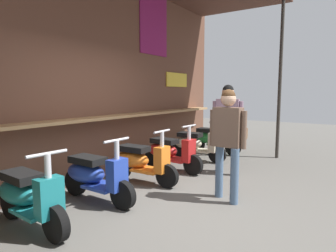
% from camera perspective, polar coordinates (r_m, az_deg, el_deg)
% --- Properties ---
extents(ground_plane, '(26.21, 26.21, 0.00)m').
position_cam_1_polar(ground_plane, '(4.28, 1.27, -15.21)').
color(ground_plane, '#56544F').
extents(market_stall_facade, '(9.36, 2.74, 3.95)m').
position_cam_1_polar(market_stall_facade, '(5.23, -16.41, 12.98)').
color(market_stall_facade, brown).
rests_on(market_stall_facade, ground_plane).
extents(scooter_teal, '(0.48, 1.40, 0.97)m').
position_cam_1_polar(scooter_teal, '(3.88, -25.97, -12.16)').
color(scooter_teal, '#197075').
rests_on(scooter_teal, ground_plane).
extents(scooter_blue, '(0.46, 1.40, 0.97)m').
position_cam_1_polar(scooter_blue, '(4.45, -14.44, -9.30)').
color(scooter_blue, '#233D9E').
rests_on(scooter_blue, ground_plane).
extents(scooter_orange, '(0.46, 1.40, 0.97)m').
position_cam_1_polar(scooter_orange, '(5.19, -5.68, -6.83)').
color(scooter_orange, orange).
rests_on(scooter_orange, ground_plane).
extents(scooter_red, '(0.48, 1.40, 0.97)m').
position_cam_1_polar(scooter_red, '(5.95, 0.20, -5.07)').
color(scooter_red, red).
rests_on(scooter_red, ground_plane).
extents(scooter_cream, '(0.46, 1.40, 0.97)m').
position_cam_1_polar(scooter_cream, '(6.86, 5.18, -3.52)').
color(scooter_cream, beige).
rests_on(scooter_cream, ground_plane).
extents(scooter_green, '(0.46, 1.40, 0.97)m').
position_cam_1_polar(scooter_green, '(7.73, 8.63, -2.44)').
color(scooter_green, '#237533').
rests_on(scooter_green, ground_plane).
extents(shopper_browsing, '(0.27, 0.56, 1.64)m').
position_cam_1_polar(shopper_browsing, '(4.29, 11.63, -1.39)').
color(shopper_browsing, slate).
rests_on(shopper_browsing, ground_plane).
extents(shopper_passing, '(0.37, 0.68, 1.74)m').
position_cam_1_polar(shopper_passing, '(5.75, 11.75, 1.28)').
color(shopper_passing, '#232328').
rests_on(shopper_passing, ground_plane).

